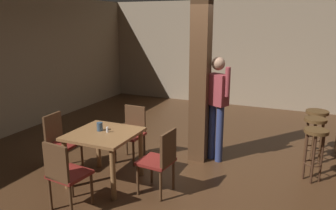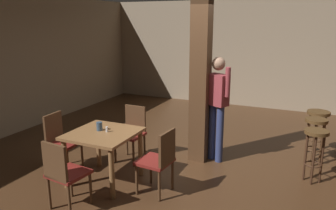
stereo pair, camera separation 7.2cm
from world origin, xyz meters
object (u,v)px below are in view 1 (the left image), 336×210
(chair_west, at_px, (60,139))
(bar_stool_near, at_px, (315,143))
(bar_stool_mid, at_px, (314,130))
(dining_table, at_px, (104,141))
(salt_shaker, at_px, (107,130))
(chair_south, at_px, (65,172))
(bar_stool_far, at_px, (316,121))
(chair_east, at_px, (161,159))
(standing_person, at_px, (217,102))
(napkin_cup, at_px, (100,127))
(chair_north, at_px, (132,130))

(chair_west, bearing_deg, bar_stool_near, 18.30)
(bar_stool_near, xyz_separation_m, bar_stool_mid, (-0.01, 0.66, -0.01))
(dining_table, xyz_separation_m, salt_shaker, (0.04, 0.03, 0.17))
(dining_table, bearing_deg, chair_south, -90.17)
(salt_shaker, bearing_deg, bar_stool_far, 40.54)
(dining_table, relative_size, chair_east, 1.01)
(chair_east, relative_size, standing_person, 0.52)
(standing_person, bearing_deg, chair_east, -105.04)
(napkin_cup, bearing_deg, chair_south, -84.19)
(dining_table, bearing_deg, chair_east, -0.19)
(chair_east, xyz_separation_m, bar_stool_far, (1.88, 2.36, 0.08))
(dining_table, xyz_separation_m, standing_person, (1.25, 1.37, 0.39))
(napkin_cup, relative_size, standing_person, 0.07)
(chair_north, height_order, bar_stool_mid, chair_north)
(chair_south, bearing_deg, bar_stool_mid, 44.59)
(napkin_cup, height_order, salt_shaker, napkin_cup)
(napkin_cup, bearing_deg, chair_west, -179.12)
(chair_south, distance_m, bar_stool_mid, 3.84)
(chair_east, bearing_deg, bar_stool_mid, 45.32)
(dining_table, xyz_separation_m, chair_south, (-0.00, -0.83, -0.11))
(chair_south, xyz_separation_m, chair_west, (-0.82, 0.86, 0.00))
(chair_west, height_order, bar_stool_mid, chair_west)
(chair_west, xyz_separation_m, napkin_cup, (0.73, 0.01, 0.30))
(chair_south, bearing_deg, standing_person, 60.31)
(dining_table, relative_size, bar_stool_near, 1.15)
(chair_south, height_order, bar_stool_far, chair_south)
(chair_north, bearing_deg, salt_shaker, -84.75)
(chair_east, height_order, chair_west, same)
(chair_east, relative_size, bar_stool_far, 1.16)
(dining_table, height_order, bar_stool_mid, bar_stool_mid)
(standing_person, relative_size, bar_stool_mid, 2.26)
(bar_stool_mid, bearing_deg, chair_east, -134.68)
(standing_person, bearing_deg, salt_shaker, -131.98)
(bar_stool_far, bearing_deg, standing_person, -146.92)
(bar_stool_far, bearing_deg, salt_shaker, -139.46)
(dining_table, xyz_separation_m, napkin_cup, (-0.09, 0.05, 0.19))
(dining_table, relative_size, salt_shaker, 11.64)
(napkin_cup, height_order, bar_stool_near, napkin_cup)
(chair_east, bearing_deg, bar_stool_near, 33.19)
(bar_stool_near, xyz_separation_m, bar_stool_far, (0.02, 1.14, 0.01))
(chair_south, relative_size, bar_stool_mid, 1.17)
(chair_east, height_order, standing_person, standing_person)
(chair_east, xyz_separation_m, bar_stool_mid, (1.85, 1.87, 0.06))
(chair_east, relative_size, chair_north, 1.00)
(standing_person, relative_size, bar_stool_near, 2.20)
(napkin_cup, xyz_separation_m, salt_shaker, (0.14, -0.01, -0.02))
(bar_stool_near, bearing_deg, chair_south, -143.36)
(standing_person, bearing_deg, bar_stool_far, 33.08)
(dining_table, distance_m, chair_south, 0.83)
(chair_north, height_order, salt_shaker, chair_north)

